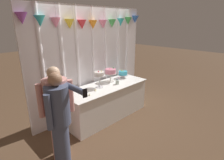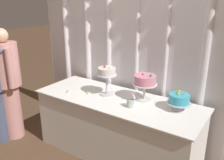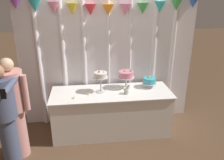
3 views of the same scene
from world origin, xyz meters
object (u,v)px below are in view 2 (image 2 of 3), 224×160
tealight_far_left (68,92)px  flower_vase (131,102)px  cake_display_leftmost (107,73)px  cake_table (117,127)px  tealight_near_left (88,93)px  cake_display_rightmost (179,99)px  guest_man_pink_jacket (8,81)px  cake_display_center (145,81)px

tealight_far_left → flower_vase: bearing=4.6°
cake_display_leftmost → flower_vase: cake_display_leftmost is taller
cake_table → tealight_near_left: bearing=-170.0°
flower_vase → tealight_near_left: (-0.65, 0.04, -0.05)m
cake_table → tealight_far_left: tealight_far_left is taller
cake_display_rightmost → flower_vase: bearing=-152.3°
cake_table → cake_display_leftmost: (-0.18, 0.04, 0.68)m
cake_display_leftmost → guest_man_pink_jacket: bearing=-158.6°
flower_vase → tealight_far_left: 0.90m
tealight_near_left → tealight_far_left: bearing=-156.3°
cake_display_rightmost → flower_vase: size_ratio=1.52×
tealight_near_left → cake_display_rightmost: bearing=10.6°
tealight_far_left → guest_man_pink_jacket: 0.91m
cake_display_center → tealight_near_left: bearing=-161.4°
tealight_far_left → guest_man_pink_jacket: size_ratio=0.03×
cake_table → tealight_near_left: tealight_near_left is taller
tealight_far_left → guest_man_pink_jacket: (-0.86, -0.30, 0.06)m
guest_man_pink_jacket → cake_display_leftmost: bearing=21.4°
tealight_near_left → cake_display_center: bearing=18.6°
flower_vase → tealight_near_left: 0.65m
cake_table → cake_display_leftmost: cake_display_leftmost is taller
cake_display_rightmost → tealight_near_left: cake_display_rightmost is taller
cake_display_center → tealight_far_left: bearing=-160.0°
cake_display_leftmost → cake_display_center: 0.48m
cake_display_rightmost → cake_table: bearing=-169.1°
cake_table → cake_display_center: bearing=29.2°
cake_display_center → flower_vase: cake_display_center is taller
cake_display_center → cake_display_rightmost: bearing=-2.7°
cake_display_leftmost → guest_man_pink_jacket: 1.43m
cake_table → flower_vase: flower_vase is taller
cake_table → cake_display_center: size_ratio=6.10×
cake_table → tealight_near_left: size_ratio=47.16×
cake_display_leftmost → guest_man_pink_jacket: guest_man_pink_jacket is taller
cake_table → cake_display_rightmost: bearing=10.9°
cake_table → cake_display_rightmost: cake_display_rightmost is taller
cake_table → tealight_far_left: (-0.64, -0.18, 0.40)m
cake_display_leftmost → guest_man_pink_jacket: size_ratio=0.25×
cake_display_center → cake_display_rightmost: size_ratio=1.30×
cake_display_center → guest_man_pink_jacket: bearing=-160.4°
tealight_near_left → cake_table: bearing=10.0°
cake_display_leftmost → flower_vase: bearing=-18.5°
cake_display_center → cake_display_rightmost: 0.45m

